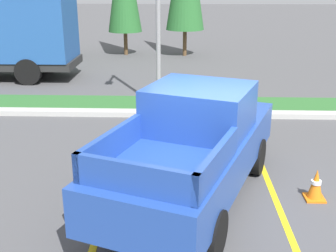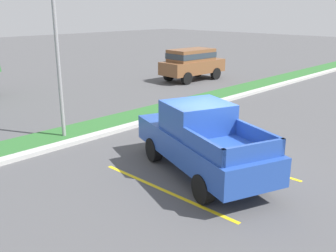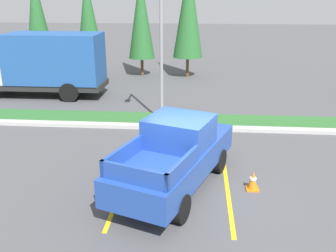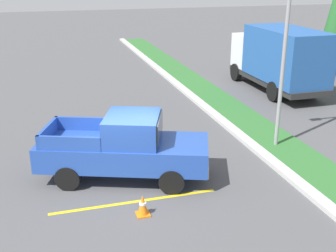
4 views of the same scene
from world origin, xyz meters
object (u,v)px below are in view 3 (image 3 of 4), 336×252
(pickup_truck_main, at_px, (176,154))
(cypress_tree_left_inner, at_px, (88,17))
(cargo_truck_distant, at_px, (44,62))
(cypress_tree_leftmost, at_px, (37,15))
(street_light, at_px, (161,40))
(cypress_tree_right_inner, at_px, (188,9))
(traffic_cone, at_px, (253,180))
(cypress_tree_center, at_px, (141,16))

(pickup_truck_main, height_order, cypress_tree_left_inner, cypress_tree_left_inner)
(cargo_truck_distant, distance_m, cypress_tree_leftmost, 5.95)
(cypress_tree_left_inner, bearing_deg, cypress_tree_leftmost, 176.58)
(street_light, height_order, cypress_tree_right_inner, cypress_tree_right_inner)
(cargo_truck_distant, height_order, cypress_tree_right_inner, cypress_tree_right_inner)
(pickup_truck_main, relative_size, cypress_tree_right_inner, 0.74)
(cypress_tree_left_inner, relative_size, cypress_tree_right_inner, 0.89)
(cargo_truck_distant, relative_size, traffic_cone, 11.35)
(cypress_tree_center, xyz_separation_m, cypress_tree_right_inner, (3.12, -0.19, 0.45))
(cypress_tree_center, height_order, traffic_cone, cypress_tree_center)
(cargo_truck_distant, height_order, street_light, street_light)
(cypress_tree_leftmost, relative_size, traffic_cone, 11.47)
(street_light, xyz_separation_m, cypress_tree_right_inner, (0.82, 9.61, 0.82))
(cypress_tree_left_inner, bearing_deg, traffic_cone, -58.81)
(cypress_tree_center, bearing_deg, pickup_truck_main, -78.05)
(cypress_tree_leftmost, xyz_separation_m, cypress_tree_left_inner, (3.47, -0.21, -0.15))
(cypress_tree_left_inner, distance_m, cypress_tree_center, 3.42)
(cargo_truck_distant, distance_m, cypress_tree_right_inner, 9.77)
(cypress_tree_right_inner, bearing_deg, pickup_truck_main, -89.38)
(street_light, bearing_deg, cypress_tree_center, 103.17)
(cargo_truck_distant, distance_m, cypress_tree_left_inner, 5.39)
(cypress_tree_leftmost, xyz_separation_m, cypress_tree_center, (6.77, 0.68, -0.10))
(cargo_truck_distant, distance_m, street_light, 8.13)
(pickup_truck_main, height_order, cargo_truck_distant, cargo_truck_distant)
(cargo_truck_distant, xyz_separation_m, traffic_cone, (10.06, -9.77, -1.56))
(cypress_tree_left_inner, height_order, traffic_cone, cypress_tree_left_inner)
(cargo_truck_distant, xyz_separation_m, cypress_tree_center, (4.52, 5.72, 2.11))
(cypress_tree_right_inner, bearing_deg, cypress_tree_center, 176.45)
(cypress_tree_leftmost, xyz_separation_m, traffic_cone, (12.31, -14.81, -3.76))
(cypress_tree_left_inner, bearing_deg, cargo_truck_distant, -104.12)
(cypress_tree_left_inner, xyz_separation_m, cypress_tree_center, (3.30, 0.89, 0.05))
(street_light, distance_m, cypress_tree_center, 10.07)
(cypress_tree_leftmost, height_order, traffic_cone, cypress_tree_leftmost)
(cypress_tree_leftmost, height_order, cypress_tree_center, cypress_tree_leftmost)
(pickup_truck_main, distance_m, cypress_tree_center, 16.12)
(cypress_tree_center, bearing_deg, cargo_truck_distant, -128.29)
(street_light, xyz_separation_m, cypress_tree_center, (-2.29, 9.80, 0.36))
(street_light, relative_size, cypress_tree_leftmost, 0.89)
(cargo_truck_distant, relative_size, street_light, 1.11)
(cargo_truck_distant, height_order, traffic_cone, cargo_truck_distant)
(street_light, height_order, cypress_tree_left_inner, cypress_tree_left_inner)
(pickup_truck_main, bearing_deg, street_light, 99.83)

